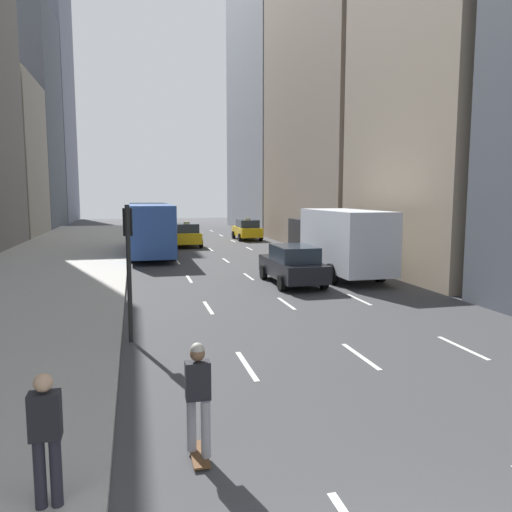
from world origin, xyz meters
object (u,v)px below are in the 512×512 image
box_truck (337,240)px  taxi_lead (187,235)px  traffic_light_pole (128,251)px  sedan_black_near (293,264)px  pedestrian_near_curb (46,434)px  city_bus (150,227)px  taxi_second (247,230)px  skateboarder (198,395)px

box_truck → taxi_lead: bearing=110.2°
traffic_light_pole → sedan_black_near: bearing=46.0°
pedestrian_near_curb → city_bus: bearing=85.6°
city_bus → taxi_second: bearing=46.1°
sedan_black_near → city_bus: (-5.61, 12.57, 0.92)m
sedan_black_near → taxi_lead: bearing=99.4°
taxi_lead → skateboarder: bearing=-95.6°
sedan_black_near → traffic_light_pole: (-6.75, -6.98, 1.55)m
taxi_second → skateboarder: size_ratio=2.52×
taxi_lead → traffic_light_pole: bearing=-99.4°
pedestrian_near_curb → traffic_light_pole: 7.49m
sedan_black_near → city_bus: size_ratio=0.40×
city_bus → skateboarder: city_bus is taller
taxi_lead → box_truck: (5.60, -15.19, 0.83)m
city_bus → box_truck: city_bus is taller
taxi_lead → sedan_black_near: taxi_lead is taller
taxi_second → city_bus: (-8.41, -8.75, 0.91)m
taxi_lead → box_truck: bearing=-69.8°
box_truck → pedestrian_near_curb: 19.20m
box_truck → pedestrian_near_curb: size_ratio=5.09×
taxi_second → city_bus: size_ratio=0.38×
sedan_black_near → box_truck: size_ratio=0.55×
taxi_second → box_truck: box_truck is taller
city_bus → skateboarder: (-0.14, -25.89, -0.82)m
city_bus → skateboarder: 25.91m
taxi_lead → taxi_second: same height
pedestrian_near_curb → traffic_light_pole: size_ratio=0.46×
sedan_black_near → box_truck: (2.80, 1.80, 0.85)m
taxi_second → pedestrian_near_curb: 37.11m
box_truck → city_bus: bearing=128.0°
skateboarder → pedestrian_near_curb: 2.14m
skateboarder → traffic_light_pole: bearing=98.9°
city_bus → pedestrian_near_curb: (-2.05, -26.85, -0.72)m
box_truck → pedestrian_near_curb: (-10.46, -16.09, -0.64)m
taxi_lead → sedan_black_near: bearing=-80.6°
taxi_second → box_truck: size_ratio=0.52×
skateboarder → traffic_light_pole: (-1.00, 6.35, 1.45)m
taxi_second → box_truck: 19.53m
taxi_lead → city_bus: bearing=-122.4°
skateboarder → pedestrian_near_curb: size_ratio=1.06×
taxi_lead → taxi_second: 7.07m
city_bus → skateboarder: bearing=-90.3°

